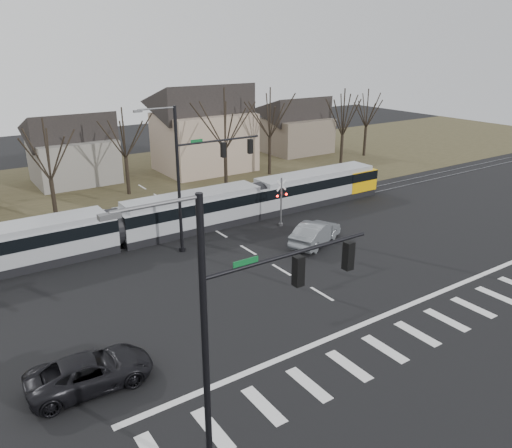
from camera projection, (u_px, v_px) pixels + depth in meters
ground at (345, 308)px, 28.03m from camera, size 140.00×140.00×0.00m
grass_verge at (135, 183)px, 52.94m from camera, size 140.00×28.00×0.01m
crosswalk at (401, 341)px, 24.92m from camera, size 27.00×2.60×0.01m
stop_line at (369, 322)px, 26.63m from camera, size 28.00×0.35×0.01m
lane_dashes at (208, 226)px, 40.49m from camera, size 0.18×30.00×0.01m
rail_pair at (209, 226)px, 40.32m from camera, size 90.00×1.52×0.06m
tram at (191, 210)px, 39.20m from camera, size 38.72×2.88×2.94m
sedan at (315, 233)px, 36.64m from camera, size 5.63×6.53×1.71m
suv at (90, 371)px, 21.44m from camera, size 2.97×5.55×1.48m
signal_pole_near_left at (249, 320)px, 15.94m from camera, size 9.28×0.44×10.20m
signal_pole_far at (199, 170)px, 34.54m from camera, size 9.28×0.44×10.20m
rail_crossing_signal at (281, 203)px, 39.97m from camera, size 1.08×0.36×4.00m
tree_row at (174, 143)px, 47.61m from camera, size 59.20×7.20×10.00m
house_b at (72, 145)px, 52.07m from camera, size 8.64×7.56×7.65m
house_c at (204, 125)px, 56.65m from camera, size 10.80×8.64×10.10m
house_d at (296, 122)px, 66.53m from camera, size 8.64×7.56×7.65m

